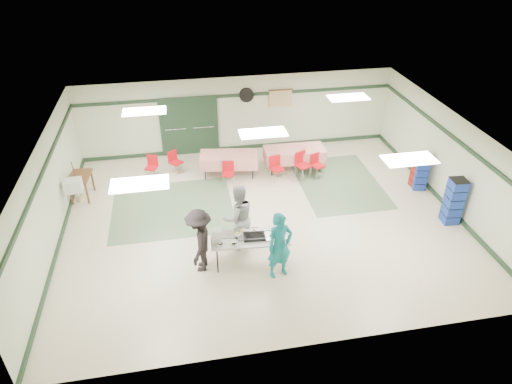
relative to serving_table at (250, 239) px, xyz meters
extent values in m
plane|color=beige|center=(0.65, 1.75, -0.72)|extent=(11.00, 11.00, 0.00)
plane|color=white|center=(0.65, 1.75, 1.98)|extent=(11.00, 11.00, 0.00)
plane|color=beige|center=(0.65, 6.25, 0.63)|extent=(11.00, 0.00, 11.00)
plane|color=beige|center=(0.65, -2.75, 0.63)|extent=(11.00, 0.00, 11.00)
plane|color=beige|center=(-4.85, 1.75, 0.63)|extent=(0.00, 9.00, 9.00)
plane|color=beige|center=(6.15, 1.75, 0.63)|extent=(0.00, 9.00, 9.00)
cube|color=#1C3421|center=(0.65, 6.22, 1.33)|extent=(11.00, 0.06, 0.10)
cube|color=#1C3421|center=(0.65, 6.22, -0.66)|extent=(11.00, 0.06, 0.12)
cube|color=#1C3421|center=(-4.82, 1.75, 1.33)|extent=(0.06, 9.00, 0.10)
cube|color=#1C3421|center=(-4.82, 1.75, -0.66)|extent=(0.06, 9.00, 0.12)
cube|color=#1C3421|center=(6.12, 1.75, 1.33)|extent=(0.06, 9.00, 0.10)
cube|color=#1C3421|center=(6.12, 1.75, -0.66)|extent=(0.06, 9.00, 0.12)
cube|color=#638460|center=(-1.85, 2.75, -0.71)|extent=(3.50, 3.00, 0.01)
cube|color=#638460|center=(3.45, 3.25, -0.71)|extent=(2.50, 3.50, 0.01)
cube|color=gray|center=(-1.55, 6.19, 0.33)|extent=(0.90, 0.06, 2.10)
cube|color=gray|center=(-0.60, 6.19, 0.33)|extent=(0.90, 0.06, 2.10)
cube|color=#1C3421|center=(-1.08, 6.17, 0.33)|extent=(2.00, 0.03, 2.15)
cylinder|color=black|center=(0.95, 6.19, 1.33)|extent=(0.50, 0.10, 0.50)
cube|color=#D1AF82|center=(2.15, 6.19, 1.13)|extent=(0.80, 0.02, 0.60)
cube|color=#B3B3AE|center=(0.00, 0.00, 0.02)|extent=(1.94, 0.89, 0.04)
cylinder|color=black|center=(-0.84, -0.26, -0.36)|extent=(0.04, 0.04, 0.72)
cylinder|color=black|center=(0.80, -0.36, -0.36)|extent=(0.04, 0.04, 0.72)
cylinder|color=black|center=(-0.80, 0.36, -0.36)|extent=(0.04, 0.04, 0.72)
cylinder|color=black|center=(0.84, 0.26, -0.36)|extent=(0.04, 0.04, 0.72)
cube|color=silver|center=(0.63, -0.05, 0.05)|extent=(0.58, 0.46, 0.02)
cube|color=silver|center=(-0.05, 0.12, 0.05)|extent=(0.66, 0.52, 0.02)
cube|color=silver|center=(-0.58, -0.16, 0.05)|extent=(0.56, 0.44, 0.02)
cube|color=black|center=(0.10, -0.04, 0.08)|extent=(0.55, 0.36, 0.08)
cube|color=white|center=(-0.81, 0.00, 0.21)|extent=(0.26, 0.24, 0.33)
imported|color=#137785|center=(0.60, -0.58, 0.15)|extent=(0.72, 0.57, 1.74)
imported|color=#99989D|center=(-0.19, 0.69, 0.18)|extent=(1.01, 0.87, 1.80)
imported|color=black|center=(-1.22, -0.01, 0.12)|extent=(0.85, 1.20, 1.68)
cube|color=red|center=(2.26, 4.42, 0.02)|extent=(2.00, 0.91, 0.05)
cube|color=red|center=(2.26, 4.42, -0.17)|extent=(2.00, 0.93, 0.40)
cylinder|color=black|center=(1.42, 4.11, -0.36)|extent=(0.04, 0.04, 0.72)
cylinder|color=black|center=(3.07, 4.07, -0.36)|extent=(0.04, 0.04, 0.72)
cylinder|color=black|center=(1.44, 4.77, -0.36)|extent=(0.04, 0.04, 0.72)
cylinder|color=black|center=(3.09, 4.73, -0.36)|extent=(0.04, 0.04, 0.72)
cube|color=red|center=(0.06, 4.42, 0.02)|extent=(1.94, 1.05, 0.05)
cube|color=red|center=(0.06, 4.42, -0.17)|extent=(1.95, 1.07, 0.40)
cylinder|color=black|center=(-0.75, 4.22, -0.36)|extent=(0.04, 0.04, 0.72)
cylinder|color=black|center=(0.77, 4.01, -0.36)|extent=(0.04, 0.04, 0.72)
cylinder|color=black|center=(-0.66, 4.83, -0.36)|extent=(0.04, 0.04, 0.72)
cylinder|color=black|center=(0.86, 4.62, -0.36)|extent=(0.04, 0.04, 0.72)
cube|color=red|center=(2.39, 3.77, -0.26)|extent=(0.55, 0.55, 0.04)
cube|color=red|center=(2.31, 3.94, -0.03)|extent=(0.39, 0.21, 0.42)
cylinder|color=silver|center=(2.31, 3.55, -0.50)|extent=(0.02, 0.02, 0.44)
cylinder|color=silver|center=(2.61, 3.69, -0.50)|extent=(0.02, 0.02, 0.44)
cylinder|color=silver|center=(2.17, 3.85, -0.50)|extent=(0.02, 0.02, 0.44)
cylinder|color=silver|center=(2.47, 3.99, -0.50)|extent=(0.02, 0.02, 0.44)
cube|color=red|center=(1.52, 3.77, -0.29)|extent=(0.47, 0.47, 0.04)
cube|color=red|center=(1.48, 3.94, -0.08)|extent=(0.38, 0.13, 0.39)
cylinder|color=silver|center=(1.41, 3.58, -0.52)|extent=(0.02, 0.02, 0.40)
cylinder|color=silver|center=(1.70, 3.66, -0.52)|extent=(0.02, 0.02, 0.40)
cylinder|color=silver|center=(1.33, 3.88, -0.52)|extent=(0.02, 0.02, 0.40)
cylinder|color=silver|center=(1.63, 3.96, -0.52)|extent=(0.02, 0.02, 0.40)
cube|color=red|center=(2.88, 3.77, -0.31)|extent=(0.49, 0.49, 0.04)
cube|color=red|center=(2.81, 3.92, -0.11)|extent=(0.36, 0.18, 0.37)
cylinder|color=silver|center=(2.80, 3.58, -0.52)|extent=(0.02, 0.02, 0.39)
cylinder|color=silver|center=(3.07, 3.69, -0.52)|extent=(0.02, 0.02, 0.39)
cylinder|color=silver|center=(2.69, 3.85, -0.52)|extent=(0.02, 0.02, 0.39)
cylinder|color=silver|center=(2.96, 3.96, -0.52)|extent=(0.02, 0.02, 0.39)
cube|color=red|center=(-0.05, 3.77, -0.32)|extent=(0.42, 0.42, 0.04)
cube|color=red|center=(-0.02, 3.93, -0.12)|extent=(0.36, 0.10, 0.36)
cylinder|color=silver|center=(-0.22, 3.65, -0.53)|extent=(0.02, 0.02, 0.38)
cylinder|color=silver|center=(0.06, 3.60, -0.53)|extent=(0.02, 0.02, 0.38)
cylinder|color=silver|center=(-0.17, 3.94, -0.53)|extent=(0.02, 0.02, 0.38)
cylinder|color=silver|center=(0.11, 3.89, -0.53)|extent=(0.02, 0.02, 0.38)
cube|color=red|center=(-1.65, 4.82, -0.32)|extent=(0.51, 0.51, 0.04)
cube|color=red|center=(-1.75, 4.95, -0.11)|extent=(0.31, 0.26, 0.37)
cylinder|color=silver|center=(-1.67, 4.61, -0.53)|extent=(0.02, 0.02, 0.38)
cylinder|color=silver|center=(-1.44, 4.80, -0.53)|extent=(0.02, 0.02, 0.38)
cylinder|color=silver|center=(-1.85, 4.84, -0.53)|extent=(0.02, 0.02, 0.38)
cylinder|color=silver|center=(-1.63, 5.03, -0.53)|extent=(0.02, 0.02, 0.38)
cube|color=red|center=(-2.44, 4.62, -0.32)|extent=(0.47, 0.47, 0.04)
cube|color=red|center=(-2.39, 4.77, -0.12)|extent=(0.35, 0.17, 0.36)
cylinder|color=silver|center=(-2.63, 4.54, -0.53)|extent=(0.02, 0.02, 0.38)
cylinder|color=silver|center=(-2.36, 4.43, -0.53)|extent=(0.02, 0.02, 0.38)
cylinder|color=silver|center=(-2.53, 4.81, -0.53)|extent=(0.02, 0.02, 0.38)
cylinder|color=silver|center=(-2.26, 4.70, -0.53)|extent=(0.02, 0.02, 0.38)
cube|color=#19339A|center=(5.80, 2.50, -0.11)|extent=(0.45, 0.45, 1.22)
cube|color=maroon|center=(5.80, 2.62, -0.24)|extent=(0.41, 0.41, 0.96)
cube|color=#19339A|center=(5.80, 0.67, -0.03)|extent=(0.46, 0.46, 1.37)
cube|color=brown|center=(-4.50, 3.85, 0.00)|extent=(0.68, 0.98, 0.05)
cube|color=brown|center=(-4.78, 3.50, -0.37)|extent=(0.05, 0.05, 0.70)
cube|color=brown|center=(-4.30, 3.45, -0.37)|extent=(0.05, 0.05, 0.70)
cube|color=brown|center=(-4.70, 4.25, -0.37)|extent=(0.05, 0.05, 0.70)
cube|color=brown|center=(-4.23, 4.21, -0.37)|extent=(0.05, 0.05, 0.70)
cube|color=silver|center=(-4.50, 3.00, 0.21)|extent=(0.47, 0.42, 0.36)
cylinder|color=brown|center=(-4.58, 3.74, -0.04)|extent=(0.07, 0.21, 1.30)
camera|label=1|loc=(-1.43, -8.63, 6.85)|focal=32.00mm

